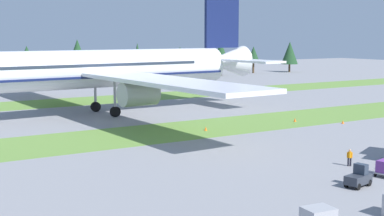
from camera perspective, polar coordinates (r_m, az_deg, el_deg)
name	(u,v)px	position (r m, az deg, el deg)	size (l,w,h in m)	color
grass_strip_near	(190,129)	(75.59, -0.26, -2.27)	(320.00, 13.63, 0.01)	olive
grass_strip_far	(89,101)	(110.70, -10.84, 0.77)	(320.00, 13.63, 0.01)	olive
airliner	(92,69)	(89.50, -10.52, 4.07)	(63.95, 78.53, 21.29)	white
baggage_tug	(359,177)	(49.43, 17.20, -7.03)	(2.80, 1.78, 1.97)	#2D333D
ground_crew_marshaller	(350,157)	(56.72, 16.32, -4.97)	(0.44, 0.41, 1.74)	black
taxiway_marker_0	(206,129)	(74.56, 1.46, -2.20)	(0.44, 0.44, 0.55)	orange
taxiway_marker_1	(343,122)	(83.47, 15.65, -1.44)	(0.44, 0.44, 0.49)	orange
taxiway_marker_2	(295,120)	(83.73, 10.82, -1.24)	(0.44, 0.44, 0.56)	orange
distant_tree_line	(53,58)	(153.23, -14.43, 5.14)	(189.44, 11.06, 11.97)	#4C3823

